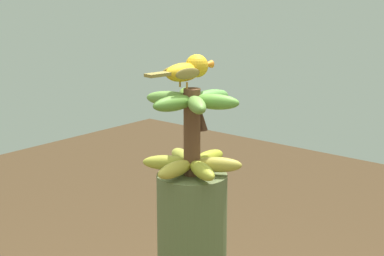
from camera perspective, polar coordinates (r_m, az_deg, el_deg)
name	(u,v)px	position (r m, az deg, el deg)	size (l,w,h in m)	color
banana_bunch	(192,132)	(1.65, 0.02, -0.35)	(0.25, 0.26, 0.22)	brown
perched_bird	(188,70)	(1.64, -0.34, 5.13)	(0.07, 0.21, 0.08)	#C68933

